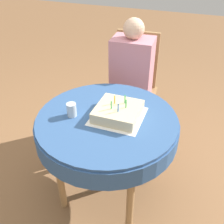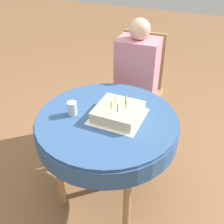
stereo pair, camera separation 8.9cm
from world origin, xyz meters
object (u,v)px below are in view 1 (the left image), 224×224
(chair, at_px, (133,84))
(person, at_px, (131,72))
(drinking_glass, at_px, (72,110))
(birthday_cake, at_px, (118,112))

(chair, relative_size, person, 0.85)
(chair, bearing_deg, person, -90.00)
(chair, height_order, drinking_glass, chair)
(person, bearing_deg, drinking_glass, -104.40)
(birthday_cake, height_order, drinking_glass, birthday_cake)
(person, relative_size, drinking_glass, 12.58)
(person, xyz_separation_m, drinking_glass, (-0.17, -0.82, 0.07))
(chair, xyz_separation_m, person, (0.01, -0.11, 0.18))
(person, relative_size, birthday_cake, 4.12)
(birthday_cake, bearing_deg, person, 99.71)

